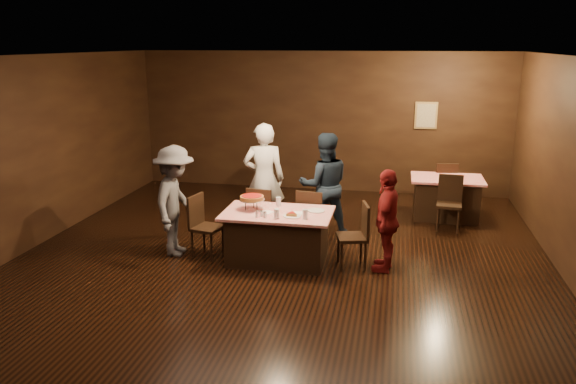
# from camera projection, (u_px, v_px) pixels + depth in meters

# --- Properties ---
(room) EXTENTS (10.00, 10.04, 3.02)m
(room) POSITION_uv_depth(u_px,v_px,m) (270.00, 126.00, 7.26)
(room) COLOR black
(room) RESTS_ON ground
(main_table) EXTENTS (1.60, 1.00, 0.77)m
(main_table) POSITION_uv_depth(u_px,v_px,m) (278.00, 237.00, 8.34)
(main_table) COLOR #AC0B0B
(main_table) RESTS_ON ground
(back_table) EXTENTS (1.30, 0.90, 0.77)m
(back_table) POSITION_uv_depth(u_px,v_px,m) (446.00, 198.00, 10.40)
(back_table) COLOR red
(back_table) RESTS_ON ground
(chair_far_left) EXTENTS (0.48, 0.48, 0.95)m
(chair_far_left) POSITION_uv_depth(u_px,v_px,m) (263.00, 215.00, 9.10)
(chair_far_left) COLOR black
(chair_far_left) RESTS_ON ground
(chair_far_right) EXTENTS (0.47, 0.47, 0.95)m
(chair_far_right) POSITION_uv_depth(u_px,v_px,m) (312.00, 217.00, 8.95)
(chair_far_right) COLOR black
(chair_far_right) RESTS_ON ground
(chair_end_left) EXTENTS (0.50, 0.50, 0.95)m
(chair_end_left) POSITION_uv_depth(u_px,v_px,m) (207.00, 226.00, 8.52)
(chair_end_left) COLOR black
(chair_end_left) RESTS_ON ground
(chair_end_right) EXTENTS (0.51, 0.51, 0.95)m
(chair_end_right) POSITION_uv_depth(u_px,v_px,m) (352.00, 236.00, 8.11)
(chair_end_right) COLOR black
(chair_end_right) RESTS_ON ground
(chair_back_near) EXTENTS (0.46, 0.46, 0.95)m
(chair_back_near) POSITION_uv_depth(u_px,v_px,m) (449.00, 204.00, 9.71)
(chair_back_near) COLOR black
(chair_back_near) RESTS_ON ground
(chair_back_far) EXTENTS (0.48, 0.48, 0.95)m
(chair_back_far) POSITION_uv_depth(u_px,v_px,m) (444.00, 185.00, 10.95)
(chair_back_far) COLOR black
(chair_back_far) RESTS_ON ground
(diner_white_jacket) EXTENTS (0.78, 0.60, 1.90)m
(diner_white_jacket) POSITION_uv_depth(u_px,v_px,m) (264.00, 179.00, 9.45)
(diner_white_jacket) COLOR silver
(diner_white_jacket) RESTS_ON ground
(diner_navy_hoodie) EXTENTS (1.01, 0.88, 1.76)m
(diner_navy_hoodie) POSITION_uv_depth(u_px,v_px,m) (324.00, 185.00, 9.33)
(diner_navy_hoodie) COLOR #16212F
(diner_navy_hoodie) RESTS_ON ground
(diner_grey_knit) EXTENTS (0.69, 1.13, 1.70)m
(diner_grey_knit) POSITION_uv_depth(u_px,v_px,m) (175.00, 201.00, 8.52)
(diner_grey_knit) COLOR #545459
(diner_grey_knit) RESTS_ON ground
(diner_red_shirt) EXTENTS (0.47, 0.91, 1.49)m
(diner_red_shirt) POSITION_uv_depth(u_px,v_px,m) (387.00, 220.00, 7.94)
(diner_red_shirt) COLOR maroon
(diner_red_shirt) RESTS_ON ground
(pizza_stand) EXTENTS (0.38, 0.38, 0.22)m
(pizza_stand) POSITION_uv_depth(u_px,v_px,m) (252.00, 198.00, 8.31)
(pizza_stand) COLOR black
(pizza_stand) RESTS_ON main_table
(plate_with_slice) EXTENTS (0.25, 0.25, 0.06)m
(plate_with_slice) POSITION_uv_depth(u_px,v_px,m) (292.00, 215.00, 8.01)
(plate_with_slice) COLOR white
(plate_with_slice) RESTS_ON main_table
(plate_empty) EXTENTS (0.25, 0.25, 0.01)m
(plate_empty) POSITION_uv_depth(u_px,v_px,m) (316.00, 211.00, 8.28)
(plate_empty) COLOR white
(plate_empty) RESTS_ON main_table
(glass_front_left) EXTENTS (0.08, 0.08, 0.14)m
(glass_front_left) POSITION_uv_depth(u_px,v_px,m) (277.00, 214.00, 7.93)
(glass_front_left) COLOR silver
(glass_front_left) RESTS_ON main_table
(glass_front_right) EXTENTS (0.08, 0.08, 0.14)m
(glass_front_right) POSITION_uv_depth(u_px,v_px,m) (305.00, 214.00, 7.90)
(glass_front_right) COLOR silver
(glass_front_right) RESTS_ON main_table
(glass_back) EXTENTS (0.08, 0.08, 0.14)m
(glass_back) POSITION_uv_depth(u_px,v_px,m) (279.00, 202.00, 8.51)
(glass_back) COLOR silver
(glass_back) RESTS_ON main_table
(condiments) EXTENTS (0.17, 0.10, 0.09)m
(condiments) POSITION_uv_depth(u_px,v_px,m) (261.00, 214.00, 7.99)
(condiments) COLOR silver
(condiments) RESTS_ON main_table
(napkin_center) EXTENTS (0.19, 0.19, 0.01)m
(napkin_center) POSITION_uv_depth(u_px,v_px,m) (298.00, 213.00, 8.18)
(napkin_center) COLOR white
(napkin_center) RESTS_ON main_table
(napkin_left) EXTENTS (0.21, 0.21, 0.01)m
(napkin_left) POSITION_uv_depth(u_px,v_px,m) (267.00, 212.00, 8.22)
(napkin_left) COLOR white
(napkin_left) RESTS_ON main_table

